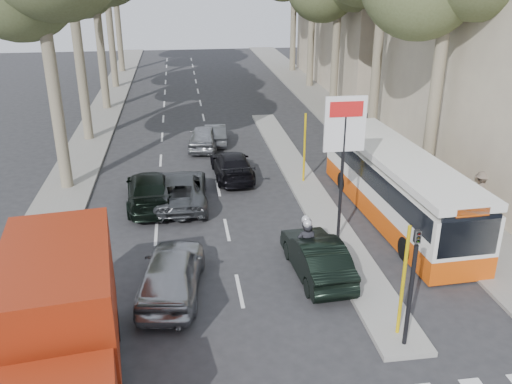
# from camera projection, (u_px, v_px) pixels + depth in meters

# --- Properties ---
(ground) EXTENTS (120.00, 120.00, 0.00)m
(ground) POSITION_uv_depth(u_px,v_px,m) (278.00, 325.00, 15.86)
(ground) COLOR #28282B
(ground) RESTS_ON ground
(sidewalk_right) EXTENTS (3.20, 70.00, 0.12)m
(sidewalk_right) POSITION_uv_depth(u_px,v_px,m) (332.00, 110.00, 39.85)
(sidewalk_right) COLOR gray
(sidewalk_right) RESTS_ON ground
(median_left) EXTENTS (2.40, 64.00, 0.12)m
(median_left) POSITION_uv_depth(u_px,v_px,m) (106.00, 108.00, 40.43)
(median_left) COLOR gray
(median_left) RESTS_ON ground
(traffic_island) EXTENTS (1.50, 26.00, 0.16)m
(traffic_island) POSITION_uv_depth(u_px,v_px,m) (303.00, 182.00, 26.33)
(traffic_island) COLOR gray
(traffic_island) RESTS_ON ground
(billboard) EXTENTS (1.50, 12.10, 5.60)m
(billboard) POSITION_uv_depth(u_px,v_px,m) (344.00, 148.00, 19.45)
(billboard) COLOR yellow
(billboard) RESTS_ON ground
(traffic_light_island) EXTENTS (0.16, 0.41, 3.60)m
(traffic_light_island) POSITION_uv_depth(u_px,v_px,m) (413.00, 270.00, 13.97)
(traffic_light_island) COLOR black
(traffic_light_island) RESTS_ON ground
(silver_hatchback) EXTENTS (2.43, 4.77, 1.55)m
(silver_hatchback) POSITION_uv_depth(u_px,v_px,m) (172.00, 272.00, 17.14)
(silver_hatchback) COLOR #A1A5A9
(silver_hatchback) RESTS_ON ground
(dark_hatchback) EXTENTS (1.77, 4.33, 1.40)m
(dark_hatchback) POSITION_uv_depth(u_px,v_px,m) (317.00, 256.00, 18.26)
(dark_hatchback) COLOR black
(dark_hatchback) RESTS_ON ground
(queue_car_a) EXTENTS (2.40, 5.01, 1.38)m
(queue_car_a) POSITION_uv_depth(u_px,v_px,m) (180.00, 189.00, 23.84)
(queue_car_a) COLOR #43474A
(queue_car_a) RESTS_ON ground
(queue_car_b) EXTENTS (2.02, 4.58, 1.31)m
(queue_car_b) POSITION_uv_depth(u_px,v_px,m) (232.00, 165.00, 26.91)
(queue_car_b) COLOR black
(queue_car_b) RESTS_ON ground
(queue_car_c) EXTENTS (2.15, 4.22, 1.38)m
(queue_car_c) POSITION_uv_depth(u_px,v_px,m) (204.00, 137.00, 31.33)
(queue_car_c) COLOR #92959A
(queue_car_c) RESTS_ON ground
(queue_car_d) EXTENTS (1.40, 3.60, 1.17)m
(queue_car_d) POSITION_uv_depth(u_px,v_px,m) (215.00, 134.00, 32.30)
(queue_car_d) COLOR #4A4D52
(queue_car_d) RESTS_ON ground
(queue_car_e) EXTENTS (2.29, 5.04, 1.43)m
(queue_car_e) POSITION_uv_depth(u_px,v_px,m) (150.00, 190.00, 23.72)
(queue_car_e) COLOR black
(queue_car_e) RESTS_ON ground
(red_truck) EXTENTS (3.29, 6.88, 3.54)m
(red_truck) POSITION_uv_depth(u_px,v_px,m) (61.00, 327.00, 12.72)
(red_truck) COLOR black
(red_truck) RESTS_ON ground
(city_bus) EXTENTS (2.88, 10.98, 2.87)m
(city_bus) POSITION_uv_depth(u_px,v_px,m) (396.00, 184.00, 22.21)
(city_bus) COLOR #D44A0B
(city_bus) RESTS_ON ground
(motorcycle) EXTENTS (0.91, 2.33, 1.98)m
(motorcycle) POSITION_uv_depth(u_px,v_px,m) (306.00, 245.00, 18.57)
(motorcycle) COLOR black
(motorcycle) RESTS_ON ground
(pedestrian_near) EXTENTS (0.66, 1.00, 1.57)m
(pedestrian_near) POSITION_uv_depth(u_px,v_px,m) (393.00, 172.00, 25.29)
(pedestrian_near) COLOR #3F324C
(pedestrian_near) RESTS_ON sidewalk_right
(pedestrian_far) EXTENTS (1.12, 0.52, 1.71)m
(pedestrian_far) POSITION_uv_depth(u_px,v_px,m) (481.00, 191.00, 22.95)
(pedestrian_far) COLOR #685B4E
(pedestrian_far) RESTS_ON sidewalk_right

